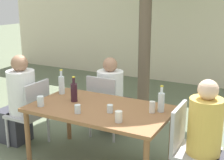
% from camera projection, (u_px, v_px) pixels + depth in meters
% --- Properties ---
extents(cafe_building_wall, '(10.00, 0.08, 2.80)m').
position_uv_depth(cafe_building_wall, '(192.00, 22.00, 6.81)').
color(cafe_building_wall, beige).
rests_on(cafe_building_wall, ground_plane).
extents(dining_table_front, '(1.60, 0.93, 0.73)m').
position_uv_depth(dining_table_front, '(100.00, 113.00, 3.57)').
color(dining_table_front, brown).
rests_on(dining_table_front, ground_plane).
extents(patio_chair_0, '(0.44, 0.44, 0.90)m').
position_uv_depth(patio_chair_0, '(32.00, 110.00, 4.07)').
color(patio_chair_0, '#B2B2B7').
rests_on(patio_chair_0, ground_plane).
extents(patio_chair_1, '(0.44, 0.44, 0.90)m').
position_uv_depth(patio_chair_1, '(188.00, 144.00, 3.14)').
color(patio_chair_1, '#B2B2B7').
rests_on(patio_chair_1, ground_plane).
extents(patio_chair_2, '(0.44, 0.44, 0.90)m').
position_uv_depth(patio_chair_2, '(105.00, 103.00, 4.34)').
color(patio_chair_2, '#B2B2B7').
rests_on(patio_chair_2, ground_plane).
extents(person_seated_0, '(0.58, 0.36, 1.23)m').
position_uv_depth(person_seated_0, '(18.00, 104.00, 4.16)').
color(person_seated_0, '#383842').
rests_on(person_seated_0, ground_plane).
extents(person_seated_1, '(0.57, 0.33, 1.20)m').
position_uv_depth(person_seated_1, '(213.00, 147.00, 3.03)').
color(person_seated_1, '#383842').
rests_on(person_seated_1, ground_plane).
extents(person_seated_2, '(0.37, 0.59, 1.13)m').
position_uv_depth(person_seated_2, '(113.00, 98.00, 4.55)').
color(person_seated_2, '#383842').
rests_on(person_seated_2, ground_plane).
extents(water_bottle_0, '(0.07, 0.07, 0.30)m').
position_uv_depth(water_bottle_0, '(161.00, 102.00, 3.39)').
color(water_bottle_0, silver).
rests_on(water_bottle_0, dining_table_front).
extents(wine_bottle_1, '(0.08, 0.08, 0.31)m').
position_uv_depth(wine_bottle_1, '(74.00, 92.00, 3.72)').
color(wine_bottle_1, '#331923').
rests_on(wine_bottle_1, dining_table_front).
extents(water_bottle_2, '(0.08, 0.08, 0.32)m').
position_uv_depth(water_bottle_2, '(62.00, 84.00, 4.01)').
color(water_bottle_2, silver).
rests_on(water_bottle_2, dining_table_front).
extents(drinking_glass_0, '(0.07, 0.07, 0.09)m').
position_uv_depth(drinking_glass_0, '(110.00, 109.00, 3.38)').
color(drinking_glass_0, silver).
rests_on(drinking_glass_0, dining_table_front).
extents(drinking_glass_1, '(0.08, 0.08, 0.12)m').
position_uv_depth(drinking_glass_1, '(119.00, 117.00, 3.12)').
color(drinking_glass_1, silver).
rests_on(drinking_glass_1, dining_table_front).
extents(drinking_glass_2, '(0.07, 0.07, 0.09)m').
position_uv_depth(drinking_glass_2, '(78.00, 109.00, 3.36)').
color(drinking_glass_2, silver).
rests_on(drinking_glass_2, dining_table_front).
extents(drinking_glass_3, '(0.08, 0.08, 0.12)m').
position_uv_depth(drinking_glass_3, '(41.00, 101.00, 3.57)').
color(drinking_glass_3, silver).
rests_on(drinking_glass_3, dining_table_front).
extents(drinking_glass_4, '(0.06, 0.06, 0.13)m').
position_uv_depth(drinking_glass_4, '(152.00, 107.00, 3.37)').
color(drinking_glass_4, silver).
rests_on(drinking_glass_4, dining_table_front).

